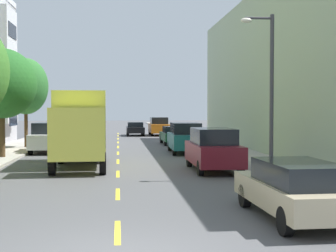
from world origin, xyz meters
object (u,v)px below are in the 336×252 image
at_px(street_tree_farthest, 26,86).
at_px(parked_suv_white, 48,137).
at_px(parked_pickup_sky, 82,126).
at_px(parked_suv_orange, 159,126).
at_px(parked_suv_teal, 185,138).
at_px(parked_suv_burgundy, 213,149).
at_px(street_tree_third, 2,84).
at_px(street_lamp, 268,82).
at_px(delivery_box_truck, 81,125).
at_px(moving_black_sedan, 135,129).
at_px(parked_sedan_forest, 174,135).
at_px(parked_wagon_red, 63,134).
at_px(parked_wagon_champagne, 295,188).

distance_m(street_tree_farthest, parked_suv_white, 4.86).
xyz_separation_m(parked_pickup_sky, parked_suv_orange, (8.56, -6.55, 0.16)).
bearing_deg(parked_suv_teal, parked_suv_burgundy, -89.79).
xyz_separation_m(street_tree_third, parked_suv_white, (1.93, 4.19, -3.23)).
height_order(street_lamp, delivery_box_truck, street_lamp).
xyz_separation_m(parked_pickup_sky, moving_black_sedan, (6.05, -6.68, -0.08)).
height_order(street_tree_third, parked_sedan_forest, street_tree_third).
bearing_deg(moving_black_sedan, parked_suv_orange, 2.89).
distance_m(street_lamp, moving_black_sedan, 32.92).
xyz_separation_m(parked_sedan_forest, parked_suv_orange, (-0.07, 13.23, 0.24)).
height_order(delivery_box_truck, parked_sedan_forest, delivery_box_truck).
distance_m(parked_suv_burgundy, moving_black_sedan, 29.73).
bearing_deg(parked_suv_teal, parked_wagon_red, 132.44).
bearing_deg(delivery_box_truck, moving_black_sedan, 82.47).
height_order(delivery_box_truck, moving_black_sedan, delivery_box_truck).
relative_size(delivery_box_truck, parked_suv_white, 1.60).
bearing_deg(parked_suv_burgundy, parked_suv_orange, 90.02).
distance_m(parked_wagon_champagne, parked_suv_orange, 39.67).
height_order(parked_pickup_sky, moving_black_sedan, parked_pickup_sky).
distance_m(parked_suv_burgundy, parked_pickup_sky, 37.30).
xyz_separation_m(parked_wagon_champagne, parked_suv_orange, (-0.15, 39.67, 0.18)).
height_order(street_tree_third, street_tree_farthest, street_tree_farthest).
height_order(street_lamp, moving_black_sedan, street_lamp).
bearing_deg(parked_suv_orange, parked_wagon_red, -128.17).
height_order(street_tree_third, parked_pickup_sky, street_tree_third).
distance_m(delivery_box_truck, parked_sedan_forest, 15.54).
bearing_deg(parked_wagon_champagne, street_tree_third, 124.19).
xyz_separation_m(parked_suv_teal, moving_black_sedan, (-2.48, 20.63, -0.24)).
bearing_deg(moving_black_sedan, parked_sedan_forest, -78.86).
relative_size(parked_suv_burgundy, parked_sedan_forest, 1.06).
bearing_deg(street_tree_farthest, parked_wagon_champagne, -64.79).
height_order(parked_suv_burgundy, parked_wagon_red, parked_suv_burgundy).
bearing_deg(parked_suv_teal, parked_sedan_forest, 89.27).
xyz_separation_m(street_tree_third, parked_suv_orange, (10.71, 23.68, -3.23)).
xyz_separation_m(parked_pickup_sky, parked_suv_teal, (8.53, -27.31, 0.16)).
bearing_deg(parked_sedan_forest, parked_suv_orange, 90.31).
relative_size(street_tree_third, delivery_box_truck, 0.78).
distance_m(parked_pickup_sky, parked_sedan_forest, 21.58).
bearing_deg(street_tree_third, parked_pickup_sky, 85.93).
bearing_deg(parked_wagon_red, parked_sedan_forest, -13.04).
bearing_deg(moving_black_sedan, parked_suv_white, -107.95).
bearing_deg(parked_suv_burgundy, street_tree_third, 150.46).
bearing_deg(moving_black_sedan, street_lamp, -82.74).
relative_size(street_tree_farthest, delivery_box_truck, 0.81).
relative_size(parked_suv_teal, moving_black_sedan, 1.07).
xyz_separation_m(parked_suv_burgundy, parked_sedan_forest, (0.06, 16.52, -0.24)).
distance_m(street_tree_farthest, parked_suv_burgundy, 17.31).
bearing_deg(delivery_box_truck, parked_suv_orange, 77.42).
bearing_deg(street_tree_third, street_tree_farthest, 90.00).
xyz_separation_m(parked_suv_white, parked_pickup_sky, (0.22, 26.03, -0.16)).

